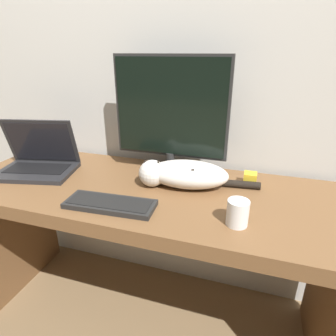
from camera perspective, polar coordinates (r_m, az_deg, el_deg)
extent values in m
cube|color=silver|center=(1.45, 0.33, 22.17)|extent=(6.40, 0.06, 2.60)
cube|color=brown|center=(1.24, -4.89, -5.14)|extent=(1.68, 0.63, 0.06)
cube|color=brown|center=(1.86, -28.51, -11.53)|extent=(0.04, 0.58, 0.71)
cube|color=brown|center=(1.44, 29.74, -22.80)|extent=(0.04, 0.58, 0.71)
cylinder|color=#282828|center=(1.36, 0.44, -0.51)|extent=(0.21, 0.21, 0.02)
cylinder|color=#282828|center=(1.34, 0.44, 1.47)|extent=(0.04, 0.04, 0.08)
cube|color=#282828|center=(1.28, 0.55, 12.16)|extent=(0.53, 0.02, 0.45)
cube|color=black|center=(1.27, 0.41, 12.08)|extent=(0.50, 0.01, 0.42)
cube|color=#232326|center=(1.49, -25.16, -0.68)|extent=(0.39, 0.31, 0.02)
cube|color=black|center=(1.50, -24.97, -0.06)|extent=(0.31, 0.19, 0.00)
cube|color=#232326|center=(1.52, -24.38, 4.93)|extent=(0.36, 0.15, 0.23)
cube|color=black|center=(1.52, -24.46, 4.82)|extent=(0.32, 0.12, 0.20)
cube|color=black|center=(1.09, -11.67, -7.20)|extent=(0.35, 0.14, 0.02)
cube|color=black|center=(1.09, -11.71, -6.69)|extent=(0.32, 0.12, 0.00)
ellipsoid|color=silver|center=(1.21, 4.06, -1.25)|extent=(0.36, 0.21, 0.12)
ellipsoid|color=black|center=(1.19, 4.92, 0.08)|extent=(0.17, 0.15, 0.05)
sphere|color=silver|center=(1.21, -3.23, -1.06)|extent=(0.12, 0.12, 0.12)
cone|color=black|center=(1.20, -4.49, 1.14)|extent=(0.03, 0.03, 0.03)
cone|color=black|center=(1.19, -2.05, 0.96)|extent=(0.03, 0.03, 0.03)
cylinder|color=black|center=(1.25, 14.61, -3.24)|extent=(0.16, 0.05, 0.03)
cylinder|color=white|center=(0.98, 13.96, -8.82)|extent=(0.07, 0.07, 0.09)
cube|color=gold|center=(1.28, 16.32, -2.09)|extent=(0.05, 0.05, 0.05)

